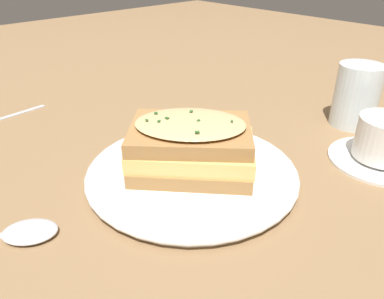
{
  "coord_description": "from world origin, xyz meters",
  "views": [
    {
      "loc": [
        0.32,
        -0.26,
        0.27
      ],
      "look_at": [
        0.03,
        0.02,
        0.04
      ],
      "focal_mm": 35.0,
      "sensor_mm": 36.0,
      "label": 1
    }
  ],
  "objects_px": {
    "sandwich": "(191,146)",
    "spoon": "(21,232)",
    "dinner_plate": "(192,172)",
    "water_glass": "(356,95)"
  },
  "relations": [
    {
      "from": "sandwich",
      "to": "spoon",
      "type": "xyz_separation_m",
      "value": [
        -0.04,
        -0.21,
        -0.04
      ]
    },
    {
      "from": "dinner_plate",
      "to": "spoon",
      "type": "bearing_deg",
      "value": -101.26
    },
    {
      "from": "sandwich",
      "to": "water_glass",
      "type": "xyz_separation_m",
      "value": [
        0.06,
        0.3,
        0.0
      ]
    },
    {
      "from": "water_glass",
      "to": "spoon",
      "type": "distance_m",
      "value": 0.52
    },
    {
      "from": "dinner_plate",
      "to": "spoon",
      "type": "xyz_separation_m",
      "value": [
        -0.04,
        -0.2,
        -0.0
      ]
    },
    {
      "from": "water_glass",
      "to": "spoon",
      "type": "bearing_deg",
      "value": -101.33
    },
    {
      "from": "spoon",
      "to": "dinner_plate",
      "type": "bearing_deg",
      "value": 118.38
    },
    {
      "from": "sandwich",
      "to": "water_glass",
      "type": "height_order",
      "value": "water_glass"
    },
    {
      "from": "dinner_plate",
      "to": "water_glass",
      "type": "distance_m",
      "value": 0.31
    },
    {
      "from": "dinner_plate",
      "to": "water_glass",
      "type": "height_order",
      "value": "water_glass"
    }
  ]
}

